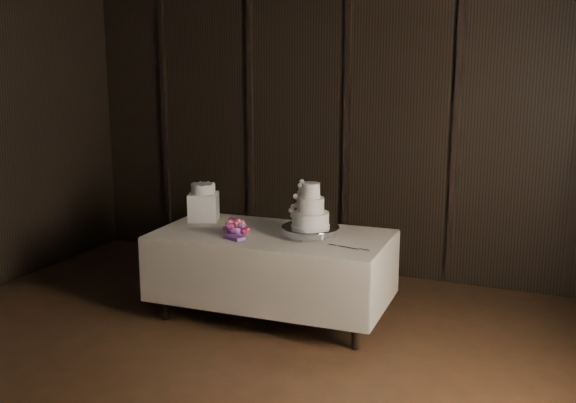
{
  "coord_description": "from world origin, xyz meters",
  "views": [
    {
      "loc": [
        2.16,
        -3.11,
        2.22
      ],
      "look_at": [
        0.0,
        1.94,
        1.05
      ],
      "focal_mm": 42.0,
      "sensor_mm": 36.0,
      "label": 1
    }
  ],
  "objects": [
    {
      "name": "room",
      "position": [
        0.0,
        0.0,
        1.5
      ],
      "size": [
        6.08,
        7.08,
        3.08
      ],
      "color": "black",
      "rests_on": "ground"
    },
    {
      "name": "display_table",
      "position": [
        -0.15,
        1.94,
        0.42
      ],
      "size": [
        2.03,
        1.12,
        0.76
      ],
      "rotation": [
        0.0,
        0.0,
        0.04
      ],
      "color": "beige",
      "rests_on": "ground"
    },
    {
      "name": "cake_stand",
      "position": [
        0.2,
        1.96,
        0.81
      ],
      "size": [
        0.56,
        0.56,
        0.09
      ],
      "primitive_type": "cylinder",
      "rotation": [
        0.0,
        0.0,
        -0.17
      ],
      "color": "silver",
      "rests_on": "display_table"
    },
    {
      "name": "wedding_cake",
      "position": [
        0.17,
        1.94,
        1.0
      ],
      "size": [
        0.34,
        0.31,
        0.37
      ],
      "rotation": [
        0.0,
        0.0,
        0.05
      ],
      "color": "white",
      "rests_on": "cake_stand"
    },
    {
      "name": "bouquet",
      "position": [
        -0.4,
        1.76,
        0.82
      ],
      "size": [
        0.4,
        0.46,
        0.18
      ],
      "primitive_type": null,
      "rotation": [
        0.0,
        0.0,
        -0.36
      ],
      "color": "#C05675",
      "rests_on": "display_table"
    },
    {
      "name": "box_pedestal",
      "position": [
        -0.93,
        2.14,
        0.89
      ],
      "size": [
        0.34,
        0.34,
        0.25
      ],
      "primitive_type": "cube",
      "rotation": [
        0.0,
        0.0,
        0.38
      ],
      "color": "white",
      "rests_on": "display_table"
    },
    {
      "name": "small_cake",
      "position": [
        -0.93,
        2.14,
        1.05
      ],
      "size": [
        0.26,
        0.26,
        0.09
      ],
      "primitive_type": "cylinder",
      "rotation": [
        0.0,
        0.0,
        -0.2
      ],
      "color": "white",
      "rests_on": "box_pedestal"
    },
    {
      "name": "cake_knife",
      "position": [
        0.55,
        1.76,
        0.77
      ],
      "size": [
        0.37,
        0.1,
        0.01
      ],
      "primitive_type": "cube",
      "rotation": [
        0.0,
        0.0,
        -0.2
      ],
      "color": "silver",
      "rests_on": "display_table"
    }
  ]
}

